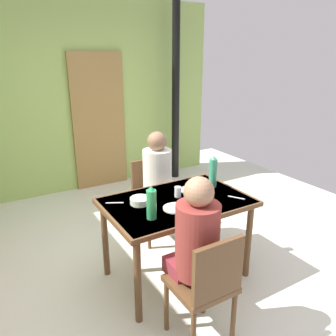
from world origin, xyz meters
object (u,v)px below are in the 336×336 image
person_near_diner (196,237)px  dining_table (177,209)px  water_bottle_green_near (213,172)px  water_bottle_green_far (151,203)px  chair_near_diner (207,284)px  person_far_diner (158,173)px  serving_bowl_center (140,201)px  chair_far_diner (152,194)px

person_near_diner → dining_table: bearing=69.0°
dining_table → water_bottle_green_near: water_bottle_green_near is taller
person_near_diner → water_bottle_green_far: size_ratio=2.87×
water_bottle_green_near → chair_near_diner: bearing=-129.3°
dining_table → person_far_diner: size_ratio=1.61×
dining_table → person_near_diner: person_near_diner is taller
dining_table → water_bottle_green_far: water_bottle_green_far is taller
chair_near_diner → person_far_diner: size_ratio=1.13×
person_far_diner → person_near_diner: bearing=72.2°
chair_near_diner → person_near_diner: person_near_diner is taller
person_near_diner → serving_bowl_center: bearing=95.1°
person_near_diner → chair_near_diner: bearing=-90.0°
water_bottle_green_near → person_far_diner: bearing=119.2°
dining_table → chair_near_diner: size_ratio=1.43×
person_far_diner → chair_far_diner: bearing=-90.0°
serving_bowl_center → chair_far_diner: bearing=55.0°
water_bottle_green_near → serving_bowl_center: 0.77m
dining_table → water_bottle_green_far: 0.45m
dining_table → water_bottle_green_far: size_ratio=4.63×
dining_table → water_bottle_green_near: bearing=11.4°
dining_table → serving_bowl_center: 0.34m
water_bottle_green_near → water_bottle_green_far: (-0.80, -0.28, -0.02)m
person_far_diner → chair_near_diner: bearing=73.9°
chair_near_diner → person_far_diner: (0.40, 1.39, 0.28)m
person_near_diner → person_far_diner: size_ratio=1.00×
dining_table → serving_bowl_center: bearing=162.4°
water_bottle_green_far → chair_far_diner: bearing=61.9°
water_bottle_green_near → dining_table: bearing=-168.6°
dining_table → chair_far_diner: chair_far_diner is taller
person_far_diner → water_bottle_green_far: bearing=58.0°
person_far_diner → water_bottle_green_far: (-0.51, -0.81, 0.10)m
person_near_diner → person_far_diner: 1.31m
chair_far_diner → serving_bowl_center: 0.86m
chair_far_diner → water_bottle_green_far: size_ratio=3.25×
person_near_diner → water_bottle_green_near: bearing=45.8°
dining_table → water_bottle_green_far: bearing=-151.7°
dining_table → person_far_diner: person_far_diner is taller
water_bottle_green_far → serving_bowl_center: water_bottle_green_far is taller
dining_table → person_near_diner: 0.68m
chair_near_diner → person_far_diner: 1.47m
water_bottle_green_near → serving_bowl_center: size_ratio=1.82×
chair_far_diner → chair_near_diner: bearing=75.3°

